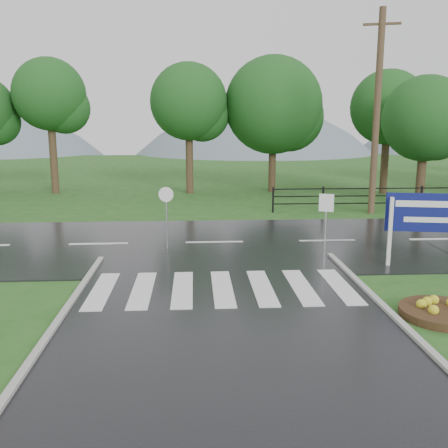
{
  "coord_description": "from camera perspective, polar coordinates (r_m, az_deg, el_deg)",
  "views": [
    {
      "loc": [
        -0.68,
        -6.93,
        4.12
      ],
      "look_at": [
        0.1,
        6.0,
        1.5
      ],
      "focal_mm": 40.0,
      "sensor_mm": 36.0,
      "label": 1
    }
  ],
  "objects": [
    {
      "name": "ground",
      "position": [
        8.1,
        1.97,
        -19.18
      ],
      "size": [
        120.0,
        120.0,
        0.0
      ],
      "primitive_type": "plane",
      "color": "#23521B",
      "rests_on": "ground"
    },
    {
      "name": "main_road",
      "position": [
        17.44,
        -1.1,
        -2.23
      ],
      "size": [
        90.0,
        8.0,
        0.04
      ],
      "primitive_type": "cube",
      "color": "black",
      "rests_on": "ground"
    },
    {
      "name": "crosswalk",
      "position": [
        12.62,
        -0.17,
        -7.33
      ],
      "size": [
        6.5,
        2.8,
        0.02
      ],
      "color": "silver",
      "rests_on": "ground"
    },
    {
      "name": "fence_west",
      "position": [
        24.67,
        16.61,
        3.05
      ],
      "size": [
        9.58,
        0.08,
        1.2
      ],
      "color": "black",
      "rests_on": "ground"
    },
    {
      "name": "hills",
      "position": [
        74.69,
        -0.11,
        -3.81
      ],
      "size": [
        102.0,
        48.0,
        48.0
      ],
      "color": "slate",
      "rests_on": "ground"
    },
    {
      "name": "treeline",
      "position": [
        31.25,
        -0.32,
        3.87
      ],
      "size": [
        83.2,
        5.2,
        10.0
      ],
      "color": "#164718",
      "rests_on": "ground"
    },
    {
      "name": "estate_billboard",
      "position": [
        15.58,
        22.4,
        0.81
      ],
      "size": [
        2.43,
        0.53,
        2.15
      ],
      "color": "silver",
      "rests_on": "ground"
    },
    {
      "name": "flower_bed",
      "position": [
        11.93,
        23.68,
        -9.09
      ],
      "size": [
        1.81,
        1.81,
        0.36
      ],
      "color": "#332111",
      "rests_on": "ground"
    },
    {
      "name": "reg_sign_small",
      "position": [
        15.6,
        11.57,
        1.3
      ],
      "size": [
        0.43,
        0.16,
        2.01
      ],
      "color": "#939399",
      "rests_on": "ground"
    },
    {
      "name": "reg_sign_round",
      "position": [
        16.35,
        -6.61,
        1.59
      ],
      "size": [
        0.49,
        0.1,
        2.11
      ],
      "color": "#939399",
      "rests_on": "ground"
    },
    {
      "name": "utility_pole_east",
      "position": [
        23.89,
        17.06,
        12.1
      ],
      "size": [
        1.58,
        0.52,
        9.05
      ],
      "color": "#473523",
      "rests_on": "ground"
    },
    {
      "name": "entrance_tree_left",
      "position": [
        26.96,
        22.02,
        11.07
      ],
      "size": [
        4.21,
        4.21,
        6.46
      ],
      "color": "#3D2B1C",
      "rests_on": "ground"
    }
  ]
}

